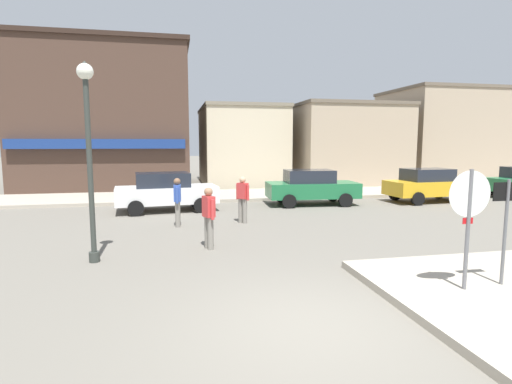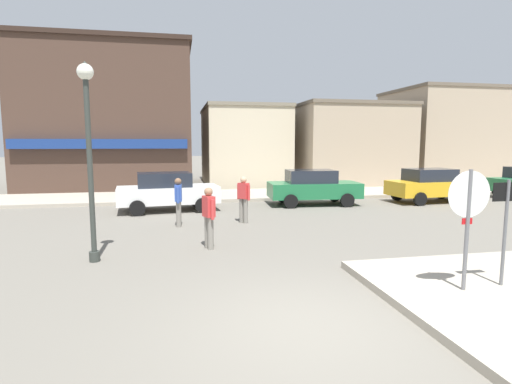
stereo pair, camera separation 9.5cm
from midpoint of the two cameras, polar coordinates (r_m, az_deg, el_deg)
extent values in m
plane|color=#6B665B|center=(6.40, 7.44, -18.50)|extent=(160.00, 160.00, 0.00)
cube|color=#A89E8C|center=(20.48, -6.14, -0.52)|extent=(80.00, 4.00, 0.15)
cylinder|color=slate|center=(7.97, 27.67, -5.38)|extent=(0.07, 0.07, 2.30)
cylinder|color=red|center=(7.87, 27.87, -0.22)|extent=(0.76, 0.02, 0.76)
cylinder|color=white|center=(7.86, 27.94, -0.23)|extent=(0.82, 0.01, 0.82)
cube|color=red|center=(7.93, 27.70, -3.67)|extent=(0.20, 0.01, 0.11)
cylinder|color=slate|center=(8.60, 31.71, -5.45)|extent=(0.06, 0.06, 2.10)
cube|color=black|center=(8.48, 32.03, 0.06)|extent=(0.60, 0.02, 0.34)
cube|color=white|center=(8.49, 31.99, 0.07)|extent=(0.54, 0.01, 0.29)
cube|color=black|center=(8.49, 31.96, 0.07)|extent=(0.34, 0.01, 0.08)
cylinder|color=#333833|center=(9.80, -22.88, 2.67)|extent=(0.12, 0.12, 4.20)
cylinder|color=#333833|center=(10.13, -22.34, -8.56)|extent=(0.24, 0.24, 0.24)
sphere|color=white|center=(9.91, -23.51, 15.51)|extent=(0.36, 0.36, 0.36)
cone|color=#333833|center=(9.93, -23.55, 16.33)|extent=(0.32, 0.32, 0.18)
cube|color=white|center=(16.56, -12.76, -0.36)|extent=(4.16, 2.12, 0.66)
cube|color=#1E232D|center=(16.48, -13.34, 1.72)|extent=(2.22, 1.61, 0.56)
cylinder|color=black|center=(17.59, -8.95, -1.06)|extent=(0.62, 0.24, 0.60)
cylinder|color=black|center=(15.93, -8.01, -1.89)|extent=(0.62, 0.24, 0.60)
cylinder|color=black|center=(17.39, -17.05, -1.38)|extent=(0.62, 0.24, 0.60)
cylinder|color=black|center=(15.71, -16.96, -2.25)|extent=(0.62, 0.24, 0.60)
cube|color=#1E6B3D|center=(17.97, 7.89, 0.31)|extent=(4.10, 1.94, 0.66)
cube|color=#1E232D|center=(17.87, 7.46, 2.25)|extent=(2.16, 1.52, 0.56)
cylinder|color=black|center=(19.19, 10.73, -0.43)|extent=(0.61, 0.22, 0.60)
cylinder|color=black|center=(17.60, 12.51, -1.14)|extent=(0.61, 0.22, 0.60)
cylinder|color=black|center=(18.54, 3.46, -0.58)|extent=(0.61, 0.22, 0.60)
cylinder|color=black|center=(16.89, 4.61, -1.33)|extent=(0.61, 0.22, 0.60)
cube|color=gold|center=(20.34, 23.40, 0.58)|extent=(4.09, 1.93, 0.66)
cube|color=#1E232D|center=(20.20, 23.15, 2.29)|extent=(2.16, 1.51, 0.56)
cylinder|color=black|center=(21.82, 24.54, -0.06)|extent=(0.61, 0.21, 0.60)
cylinder|color=black|center=(20.54, 27.53, -0.62)|extent=(0.61, 0.21, 0.60)
cylinder|color=black|center=(20.34, 19.12, -0.28)|extent=(0.61, 0.21, 0.60)
cylinder|color=black|center=(18.96, 21.99, -0.91)|extent=(0.61, 0.21, 0.60)
cylinder|color=black|center=(24.14, 30.82, 0.21)|extent=(0.60, 0.18, 0.60)
cylinder|color=gray|center=(13.72, -1.82, -2.73)|extent=(0.16, 0.16, 0.85)
cylinder|color=gray|center=(13.84, -2.40, -2.65)|extent=(0.16, 0.16, 0.85)
cube|color=#D13838|center=(13.68, -2.13, 0.18)|extent=(0.40, 0.42, 0.54)
sphere|color=tan|center=(13.64, -2.14, 1.76)|extent=(0.22, 0.22, 0.22)
cylinder|color=#D13838|center=(13.54, -1.37, -0.10)|extent=(0.13, 0.13, 0.52)
cylinder|color=#D13838|center=(13.83, -2.86, 0.04)|extent=(0.13, 0.13, 0.52)
cylinder|color=gray|center=(10.60, -7.20, -5.71)|extent=(0.16, 0.16, 0.85)
cylinder|color=gray|center=(10.44, -6.78, -5.90)|extent=(0.16, 0.16, 0.85)
cube|color=#D13838|center=(10.38, -7.05, -2.06)|extent=(0.33, 0.41, 0.54)
sphere|color=#9E7051|center=(10.33, -7.08, 0.02)|extent=(0.22, 0.22, 0.22)
cylinder|color=#D13838|center=(10.60, -7.57, -2.16)|extent=(0.12, 0.12, 0.52)
cylinder|color=#D13838|center=(10.19, -6.49, -2.51)|extent=(0.12, 0.12, 0.52)
cylinder|color=gray|center=(13.33, -11.33, -3.15)|extent=(0.16, 0.16, 0.85)
cylinder|color=gray|center=(13.51, -11.29, -3.02)|extent=(0.16, 0.16, 0.85)
cube|color=#3351A8|center=(13.32, -11.38, -0.14)|extent=(0.24, 0.37, 0.54)
sphere|color=brown|center=(13.28, -11.42, 1.49)|extent=(0.22, 0.22, 0.22)
cylinder|color=#3351A8|center=(13.10, -11.43, -0.48)|extent=(0.10, 0.10, 0.52)
cylinder|color=#3351A8|center=(13.55, -11.32, -0.23)|extent=(0.10, 0.10, 0.52)
cube|color=#473328|center=(27.04, -20.10, 9.44)|extent=(9.34, 9.04, 8.17)
cube|color=navy|center=(22.40, -21.70, 6.41)|extent=(8.87, 0.40, 0.50)
cube|color=#2E211A|center=(27.57, -20.49, 18.19)|extent=(9.62, 9.31, 0.24)
cube|color=beige|center=(27.06, -2.37, 6.38)|extent=(5.07, 7.49, 4.89)
cube|color=gray|center=(27.15, -2.39, 11.75)|extent=(5.17, 7.64, 0.20)
cube|color=tan|center=(27.94, 11.68, 6.40)|extent=(6.75, 7.71, 5.02)
cube|color=#685B4C|center=(28.04, 11.81, 11.74)|extent=(6.89, 7.86, 0.20)
cube|color=tan|center=(32.28, 25.65, 7.03)|extent=(8.39, 6.37, 6.28)
cube|color=#685B4C|center=(32.48, 25.96, 12.75)|extent=(8.56, 6.49, 0.20)
camera|label=1|loc=(0.05, -90.27, -0.03)|focal=28.00mm
camera|label=2|loc=(0.05, 89.73, 0.03)|focal=28.00mm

